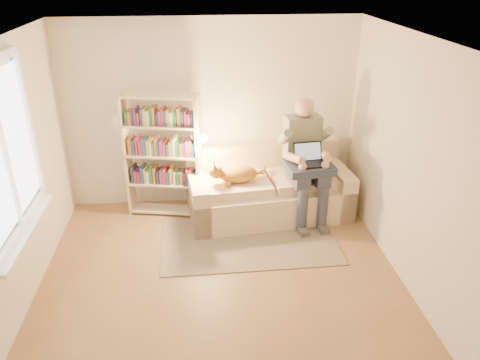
{
  "coord_description": "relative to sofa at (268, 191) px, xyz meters",
  "views": [
    {
      "loc": [
        -0.21,
        -3.95,
        3.25
      ],
      "look_at": [
        0.28,
        1.0,
        0.88
      ],
      "focal_mm": 35.0,
      "sensor_mm": 36.0,
      "label": 1
    }
  ],
  "objects": [
    {
      "name": "floor",
      "position": [
        -0.74,
        -1.75,
        -0.34
      ],
      "size": [
        4.5,
        4.5,
        0.0
      ],
      "primitive_type": "plane",
      "color": "brown",
      "rests_on": "ground"
    },
    {
      "name": "ceiling",
      "position": [
        -0.74,
        -1.75,
        2.26
      ],
      "size": [
        4.0,
        4.5,
        0.02
      ],
      "primitive_type": "cube",
      "color": "white",
      "rests_on": "wall_back"
    },
    {
      "name": "wall_left",
      "position": [
        -2.74,
        -1.75,
        0.96
      ],
      "size": [
        0.02,
        4.5,
        2.6
      ],
      "primitive_type": "cube",
      "color": "silver",
      "rests_on": "floor"
    },
    {
      "name": "wall_right",
      "position": [
        1.26,
        -1.75,
        0.96
      ],
      "size": [
        0.02,
        4.5,
        2.6
      ],
      "primitive_type": "cube",
      "color": "silver",
      "rests_on": "floor"
    },
    {
      "name": "wall_back",
      "position": [
        -0.74,
        0.5,
        0.96
      ],
      "size": [
        4.0,
        0.02,
        2.6
      ],
      "primitive_type": "cube",
      "color": "silver",
      "rests_on": "floor"
    },
    {
      "name": "window",
      "position": [
        -2.68,
        -1.55,
        1.04
      ],
      "size": [
        0.12,
        1.52,
        1.69
      ],
      "color": "white",
      "rests_on": "wall_left"
    },
    {
      "name": "sofa",
      "position": [
        0.0,
        0.0,
        0.0
      ],
      "size": [
        2.26,
        1.2,
        0.92
      ],
      "rotation": [
        0.0,
        0.0,
        0.11
      ],
      "color": "beige",
      "rests_on": "floor"
    },
    {
      "name": "person",
      "position": [
        0.46,
        -0.11,
        0.58
      ],
      "size": [
        0.53,
        0.79,
        1.64
      ],
      "rotation": [
        0.0,
        0.0,
        0.11
      ],
      "color": "gray",
      "rests_on": "sofa"
    },
    {
      "name": "cat",
      "position": [
        -0.51,
        -0.19,
        0.38
      ],
      "size": [
        0.77,
        0.33,
        0.29
      ],
      "rotation": [
        0.0,
        0.0,
        0.11
      ],
      "color": "orange",
      "rests_on": "sofa"
    },
    {
      "name": "blanket",
      "position": [
        0.55,
        -0.28,
        0.47
      ],
      "size": [
        0.64,
        0.55,
        0.1
      ],
      "primitive_type": "cube",
      "rotation": [
        0.0,
        0.0,
        0.11
      ],
      "color": "#263144",
      "rests_on": "person"
    },
    {
      "name": "laptop",
      "position": [
        0.55,
        -0.27,
        0.59
      ],
      "size": [
        0.41,
        0.36,
        0.32
      ],
      "rotation": [
        0.0,
        0.0,
        0.11
      ],
      "color": "black",
      "rests_on": "blanket"
    },
    {
      "name": "bookshelf",
      "position": [
        -1.41,
        0.15,
        0.61
      ],
      "size": [
        1.12,
        0.52,
        1.7
      ],
      "rotation": [
        0.0,
        0.0,
        -0.2
      ],
      "color": "beige",
      "rests_on": "floor"
    },
    {
      "name": "rug",
      "position": [
        -0.34,
        -0.7,
        -0.33
      ],
      "size": [
        2.21,
        1.33,
        0.01
      ],
      "primitive_type": "cube",
      "rotation": [
        0.0,
        0.0,
        0.01
      ],
      "color": "#7F715C",
      "rests_on": "floor"
    }
  ]
}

